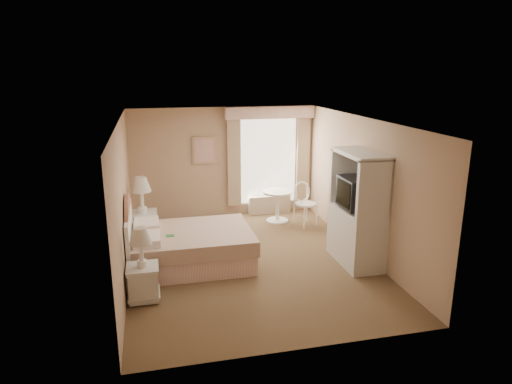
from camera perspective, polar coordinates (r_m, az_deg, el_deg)
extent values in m
cube|color=brown|center=(8.27, -0.76, -8.55)|extent=(4.20, 5.50, 0.01)
cube|color=silver|center=(7.61, -0.83, 8.94)|extent=(4.20, 5.50, 0.01)
cube|color=tan|center=(10.47, -4.05, 3.74)|extent=(4.20, 0.01, 2.50)
cube|color=tan|center=(5.34, 5.66, -7.86)|extent=(4.20, 0.01, 2.50)
cube|color=tan|center=(7.69, -16.26, -1.12)|extent=(0.01, 5.50, 2.50)
cube|color=tan|center=(8.53, 13.12, 0.69)|extent=(0.01, 5.50, 2.50)
cube|color=white|center=(10.66, 1.56, 3.97)|extent=(1.30, 0.02, 2.00)
cube|color=tan|center=(10.43, -2.79, 3.71)|extent=(0.30, 0.08, 2.05)
cube|color=tan|center=(10.85, 5.89, 4.10)|extent=(0.30, 0.08, 2.05)
cube|color=tan|center=(10.41, 1.74, 9.93)|extent=(2.05, 0.20, 0.28)
cube|color=beige|center=(10.83, 1.65, -1.52)|extent=(1.00, 0.22, 0.42)
cube|color=tan|center=(10.33, -6.53, 5.21)|extent=(0.52, 0.03, 0.62)
cube|color=beige|center=(10.31, -6.52, 5.19)|extent=(0.42, 0.02, 0.52)
cube|color=tan|center=(8.15, -7.86, -7.75)|extent=(1.99, 1.51, 0.34)
cube|color=#C5A494|center=(8.04, -7.94, -5.76)|extent=(2.04, 1.57, 0.26)
cube|color=white|center=(7.61, -13.50, -5.75)|extent=(0.43, 0.59, 0.13)
cube|color=white|center=(8.29, -13.52, -4.00)|extent=(0.43, 0.59, 0.13)
cube|color=#238338|center=(7.84, -10.71, -5.38)|extent=(0.14, 0.10, 0.01)
cube|color=white|center=(8.01, -15.48, -5.91)|extent=(0.06, 1.61, 1.04)
cylinder|color=#9A6852|center=(7.98, -15.53, -5.28)|extent=(0.05, 1.42, 1.42)
cube|color=silver|center=(7.07, -13.88, -11.12)|extent=(0.42, 0.42, 0.46)
cube|color=silver|center=(6.96, -14.01, -9.21)|extent=(0.46, 0.46, 0.06)
cube|color=silver|center=(7.14, -13.79, -12.24)|extent=(0.46, 0.46, 0.05)
cylinder|color=white|center=(6.93, -14.05, -8.66)|extent=(0.15, 0.15, 0.09)
cylinder|color=white|center=(6.86, -14.15, -7.25)|extent=(0.06, 0.06, 0.37)
cone|color=beige|center=(6.77, -14.29, -5.30)|extent=(0.33, 0.33, 0.24)
cube|color=silver|center=(9.21, -13.85, -4.50)|extent=(0.50, 0.50, 0.54)
cube|color=silver|center=(9.12, -13.97, -2.70)|extent=(0.54, 0.54, 0.07)
cube|color=silver|center=(9.27, -13.78, -5.57)|extent=(0.54, 0.54, 0.05)
cylinder|color=white|center=(9.09, -14.01, -2.18)|extent=(0.17, 0.17, 0.11)
cylinder|color=white|center=(9.03, -14.10, -0.86)|extent=(0.08, 0.08, 0.43)
cone|color=beige|center=(8.95, -14.22, 0.94)|extent=(0.39, 0.39, 0.28)
cylinder|color=white|center=(10.31, 2.67, -3.56)|extent=(0.49, 0.49, 0.03)
cylinder|color=white|center=(10.20, 2.69, -1.78)|extent=(0.08, 0.08, 0.66)
cylinder|color=silver|center=(10.11, 2.71, 0.01)|extent=(0.66, 0.66, 0.04)
cylinder|color=white|center=(9.81, 6.06, -3.27)|extent=(0.03, 0.03, 0.46)
cylinder|color=white|center=(10.03, 7.61, -2.91)|extent=(0.03, 0.03, 0.46)
cylinder|color=white|center=(10.07, 4.80, -2.74)|extent=(0.03, 0.03, 0.46)
cylinder|color=white|center=(10.28, 6.34, -2.40)|extent=(0.03, 0.03, 0.46)
cylinder|color=silver|center=(9.98, 6.24, -1.50)|extent=(0.58, 0.58, 0.04)
torus|color=white|center=(10.01, 5.76, 0.05)|extent=(0.46, 0.26, 0.44)
cylinder|color=white|center=(9.95, 4.85, -0.34)|extent=(0.03, 0.03, 0.41)
cylinder|color=white|center=(10.16, 6.41, -0.05)|extent=(0.03, 0.03, 0.41)
cube|color=silver|center=(8.22, 12.40, -5.38)|extent=(0.60, 1.20, 0.98)
cube|color=silver|center=(7.46, 14.64, 0.23)|extent=(0.60, 0.09, 0.98)
cube|color=silver|center=(8.42, 11.17, 2.14)|extent=(0.60, 0.09, 0.98)
cube|color=silver|center=(7.84, 13.01, 4.72)|extent=(0.60, 1.20, 0.07)
cube|color=silver|center=(8.06, 14.57, 1.35)|extent=(0.04, 1.20, 0.98)
cube|color=black|center=(7.97, 12.58, -0.05)|extent=(0.52, 0.65, 0.52)
cube|color=black|center=(7.86, 10.87, -0.17)|extent=(0.02, 0.54, 0.43)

